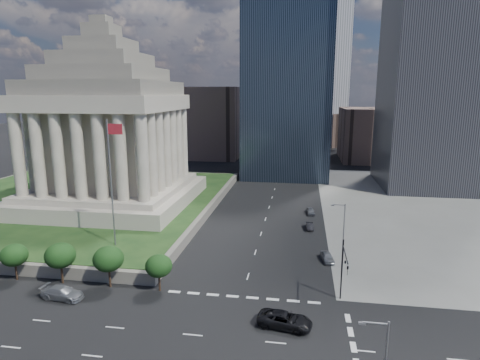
% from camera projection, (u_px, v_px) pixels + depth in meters
% --- Properties ---
extents(ground, '(500.00, 500.00, 0.00)m').
position_uv_depth(ground, '(280.00, 171.00, 134.57)').
color(ground, black).
rests_on(ground, ground).
extents(sidewalk_ne, '(68.00, 90.00, 0.03)m').
position_uv_depth(sidewalk_ne, '(477.00, 211.00, 89.00)').
color(sidewalk_ne, slate).
rests_on(sidewalk_ne, ground).
extents(plaza_terrace, '(66.00, 70.00, 1.80)m').
position_uv_depth(plaza_terrace, '(74.00, 202.00, 92.92)').
color(plaza_terrace, '#686359').
rests_on(plaza_terrace, ground).
extents(plaza_lawn, '(64.00, 68.00, 0.10)m').
position_uv_depth(plaza_lawn, '(73.00, 198.00, 92.71)').
color(plaza_lawn, '#173415').
rests_on(plaza_lawn, plaza_terrace).
extents(war_memorial, '(34.00, 34.00, 39.00)m').
position_uv_depth(war_memorial, '(108.00, 114.00, 84.97)').
color(war_memorial, gray).
rests_on(war_memorial, plaza_lawn).
extents(flagpole, '(2.52, 0.24, 20.00)m').
position_uv_depth(flagpole, '(112.00, 176.00, 61.72)').
color(flagpole, slate).
rests_on(flagpole, plaza_lawn).
extents(midrise_glass, '(26.00, 26.00, 60.00)m').
position_uv_depth(midrise_glass, '(288.00, 79.00, 123.08)').
color(midrise_glass, black).
rests_on(midrise_glass, ground).
extents(building_filler_ne, '(20.00, 30.00, 20.00)m').
position_uv_depth(building_filler_ne, '(367.00, 134.00, 156.58)').
color(building_filler_ne, brown).
rests_on(building_filler_ne, ground).
extents(building_filler_nw, '(24.00, 30.00, 28.00)m').
position_uv_depth(building_filler_nw, '(212.00, 122.00, 165.10)').
color(building_filler_nw, brown).
rests_on(building_filler_nw, ground).
extents(traffic_signal_ne, '(0.30, 5.74, 8.00)m').
position_uv_depth(traffic_signal_ne, '(344.00, 266.00, 48.25)').
color(traffic_signal_ne, black).
rests_on(traffic_signal_ne, ground).
extents(street_lamp_north, '(2.13, 0.22, 10.00)m').
position_uv_depth(street_lamp_north, '(342.00, 232.00, 58.95)').
color(street_lamp_north, slate).
rests_on(street_lamp_north, ground).
extents(pickup_truck, '(3.80, 6.51, 1.70)m').
position_uv_depth(pickup_truck, '(285.00, 320.00, 44.80)').
color(pickup_truck, black).
rests_on(pickup_truck, ground).
extents(suv_grey, '(2.78, 5.75, 1.61)m').
position_uv_depth(suv_grey, '(62.00, 293.00, 50.94)').
color(suv_grey, slate).
rests_on(suv_grey, ground).
extents(parked_sedan_near, '(4.25, 2.29, 1.37)m').
position_uv_depth(parked_sedan_near, '(327.00, 257.00, 62.41)').
color(parked_sedan_near, gray).
rests_on(parked_sedan_near, ground).
extents(parked_sedan_mid, '(3.74, 1.46, 1.22)m').
position_uv_depth(parked_sedan_mid, '(310.00, 226.00, 77.05)').
color(parked_sedan_mid, black).
rests_on(parked_sedan_mid, ground).
extents(parked_sedan_far, '(4.13, 1.98, 1.36)m').
position_uv_depth(parked_sedan_far, '(311.00, 211.00, 86.77)').
color(parked_sedan_far, slate).
rests_on(parked_sedan_far, ground).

